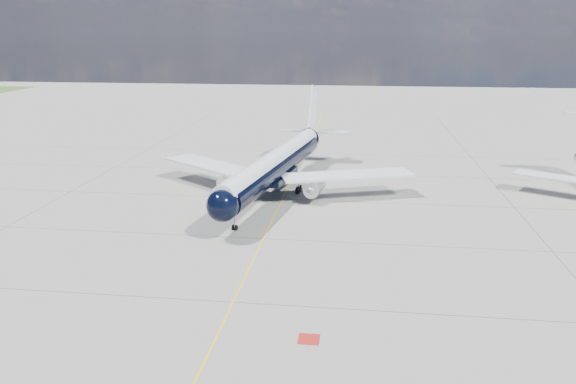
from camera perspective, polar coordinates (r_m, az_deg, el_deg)
name	(u,v)px	position (r m, az deg, el deg)	size (l,w,h in m)	color
ground	(287,189)	(79.98, -0.11, 0.29)	(320.00, 320.00, 0.00)	gray
taxiway_centerline	(282,199)	(75.22, -0.60, -0.73)	(0.16, 160.00, 0.01)	yellow
red_marking	(309,339)	(42.43, 2.13, -14.71)	(1.60, 1.60, 0.01)	maroon
main_airliner	(278,163)	(77.77, -1.03, 2.93)	(36.87, 45.29, 13.12)	black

